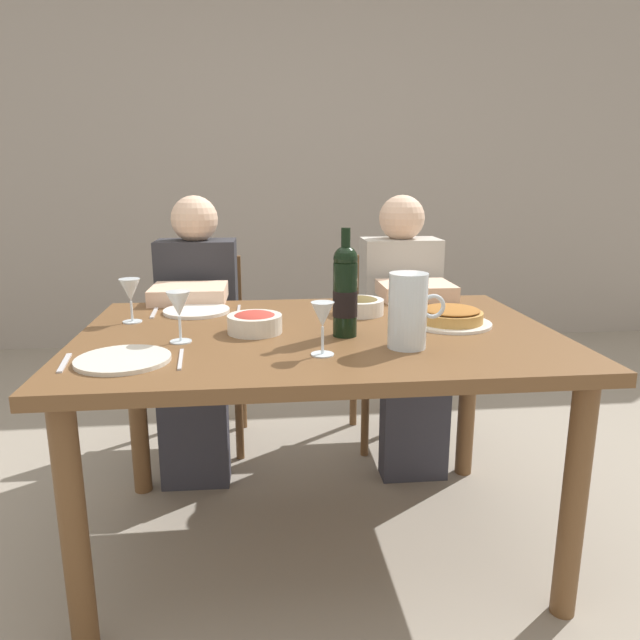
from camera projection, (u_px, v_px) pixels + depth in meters
ground_plane at (319, 541)px, 2.05m from camera, size 8.00×8.00×0.00m
back_wall at (280, 153)px, 4.24m from camera, size 8.00×0.10×2.80m
dining_table at (319, 358)px, 1.89m from camera, size 1.50×1.00×0.76m
wine_bottle at (345, 291)px, 1.78m from camera, size 0.08×0.08×0.33m
water_pitcher at (408, 315)px, 1.67m from camera, size 0.16×0.11×0.22m
baked_tart at (451, 317)px, 1.94m from camera, size 0.27×0.27×0.06m
salad_bowl at (255, 322)px, 1.84m from camera, size 0.17×0.17×0.07m
olive_bowl at (360, 305)px, 2.09m from camera, size 0.17×0.17×0.06m
wine_glass_left_diner at (130, 292)px, 1.96m from camera, size 0.07×0.07×0.15m
wine_glass_right_diner at (323, 317)px, 1.59m from camera, size 0.06×0.06×0.15m
wine_glass_centre at (179, 306)px, 1.72m from camera, size 0.07×0.07×0.15m
dinner_plate_left_setting at (123, 360)px, 1.56m from camera, size 0.25×0.25×0.01m
dinner_plate_right_setting at (197, 311)px, 2.12m from camera, size 0.24×0.24×0.01m
fork_left_setting at (65, 363)px, 1.54m from camera, size 0.04×0.16×0.00m
knife_left_setting at (181, 359)px, 1.57m from camera, size 0.02×0.18×0.00m
knife_right_setting at (238, 311)px, 2.14m from camera, size 0.01×0.18×0.00m
spoon_right_setting at (154, 313)px, 2.11m from camera, size 0.02×0.16×0.00m
chair_left at (203, 338)px, 2.77m from camera, size 0.41×0.41×0.87m
diner_left at (196, 326)px, 2.51m from camera, size 0.34×0.51×1.16m
chair_right at (392, 335)px, 2.83m from camera, size 0.40×0.40×0.87m
diner_right at (405, 322)px, 2.57m from camera, size 0.34×0.50×1.16m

